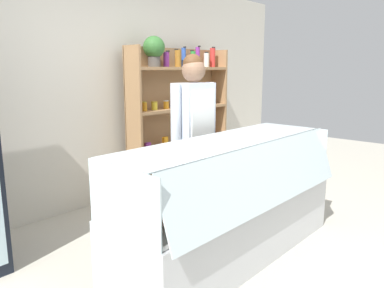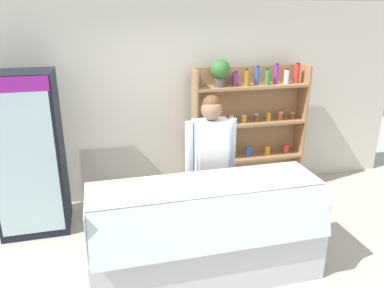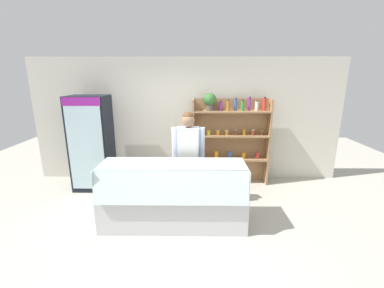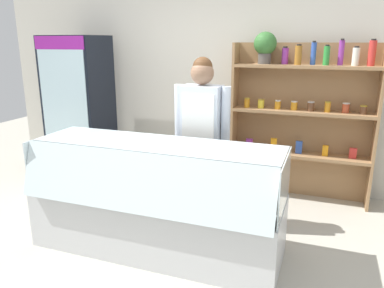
% 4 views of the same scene
% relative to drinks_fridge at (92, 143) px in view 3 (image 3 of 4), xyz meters
% --- Properties ---
extents(ground_plane, '(12.00, 12.00, 0.00)m').
position_rel_drinks_fridge_xyz_m(ground_plane, '(1.94, -1.40, -0.97)').
color(ground_plane, '#B7B2A3').
extents(back_wall, '(6.80, 0.10, 2.70)m').
position_rel_drinks_fridge_xyz_m(back_wall, '(1.94, 0.60, 0.38)').
color(back_wall, beige).
rests_on(back_wall, ground).
extents(drinks_fridge, '(0.77, 0.62, 1.94)m').
position_rel_drinks_fridge_xyz_m(drinks_fridge, '(0.00, 0.00, 0.00)').
color(drinks_fridge, black).
rests_on(drinks_fridge, ground).
extents(shelving_unit, '(1.63, 0.29, 1.97)m').
position_rel_drinks_fridge_xyz_m(shelving_unit, '(2.84, 0.31, 0.14)').
color(shelving_unit, '#9E754C').
rests_on(shelving_unit, ground).
extents(deli_display_case, '(2.26, 0.80, 1.01)m').
position_rel_drinks_fridge_xyz_m(deli_display_case, '(1.77, -1.37, -0.66)').
color(deli_display_case, silver).
rests_on(deli_display_case, ground).
extents(shop_clerk, '(0.58, 0.25, 1.73)m').
position_rel_drinks_fridge_xyz_m(shop_clerk, '(2.00, -0.76, 0.05)').
color(shop_clerk, '#383D51').
rests_on(shop_clerk, ground).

